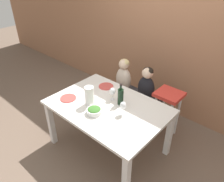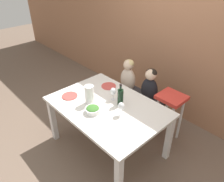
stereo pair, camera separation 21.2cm
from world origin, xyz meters
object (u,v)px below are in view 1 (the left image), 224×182
dinner_plate_back_left (106,86)px  chair_far_left (123,93)px  person_child_center (146,84)px  wine_glass_near (123,106)px  paper_towel_roll (89,96)px  dinner_plate_front_left (68,98)px  chair_right_highchair (168,103)px  person_child_left (124,75)px  wine_bottle (121,96)px  chair_far_center (145,103)px  wine_glass_far (112,92)px  salad_bowl_large (94,111)px

dinner_plate_back_left → chair_far_left: bearing=94.2°
person_child_center → wine_glass_near: size_ratio=3.02×
person_child_center → paper_towel_roll: 0.94m
dinner_plate_front_left → chair_right_highchair: bearing=46.7°
dinner_plate_front_left → dinner_plate_back_left: same height
dinner_plate_front_left → dinner_plate_back_left: (0.16, 0.55, 0.00)m
person_child_center → wine_glass_near: (0.19, -0.77, 0.12)m
chair_right_highchair → person_child_left: (-0.81, 0.00, 0.16)m
person_child_left → wine_bottle: size_ratio=1.80×
wine_bottle → chair_far_left: bearing=126.1°
dinner_plate_back_left → paper_towel_roll: bearing=-72.3°
person_child_center → dinner_plate_back_left: person_child_center is taller
chair_far_left → chair_far_center: size_ratio=1.00×
chair_far_left → wine_glass_far: wine_glass_far is taller
chair_right_highchair → wine_glass_near: 0.84m
wine_bottle → salad_bowl_large: wine_bottle is taller
wine_glass_near → chair_right_highchair: bearing=76.2°
paper_towel_roll → wine_bottle: bearing=43.1°
person_child_left → wine_glass_near: 1.00m
wine_glass_far → dinner_plate_front_left: 0.60m
wine_glass_near → person_child_center: bearing=103.5°
person_child_left → paper_towel_roll: person_child_left is taller
wine_glass_far → salad_bowl_large: wine_glass_far is taller
chair_far_left → paper_towel_roll: paper_towel_roll is taller
wine_bottle → salad_bowl_large: 0.38m
paper_towel_roll → dinner_plate_back_left: bearing=107.7°
chair_right_highchair → chair_far_left: bearing=180.0°
paper_towel_roll → dinner_plate_front_left: (-0.31, -0.10, -0.12)m
chair_far_center → wine_glass_far: (-0.11, -0.62, 0.46)m
chair_far_center → wine_bottle: size_ratio=1.61×
wine_bottle → wine_glass_near: size_ratio=1.67×
person_child_left → dinner_plate_front_left: person_child_left is taller
dinner_plate_front_left → person_child_left: bearing=82.5°
wine_bottle → salad_bowl_large: (-0.11, -0.36, -0.08)m
chair_far_left → wine_bottle: size_ratio=1.61×
person_child_left → chair_far_center: bearing=-0.1°
person_child_left → wine_glass_near: bearing=-51.5°
chair_right_highchair → paper_towel_roll: (-0.63, -0.89, 0.28)m
person_child_left → wine_glass_near: (0.62, -0.77, 0.12)m
chair_far_center → wine_glass_far: bearing=-100.2°
wine_bottle → dinner_plate_back_left: 0.48m
chair_right_highchair → person_child_center: bearing=179.8°
person_child_center → paper_towel_roll: (-0.25, -0.89, 0.12)m
person_child_left → wine_glass_far: size_ratio=3.02×
chair_far_left → chair_right_highchair: (0.81, 0.00, 0.18)m
chair_far_left → person_child_left: 0.34m
dinner_plate_front_left → person_child_center: bearing=60.6°
wine_glass_near → chair_far_left: bearing=128.6°
chair_far_center → wine_glass_near: 0.92m
salad_bowl_large → chair_right_highchair: bearing=65.2°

